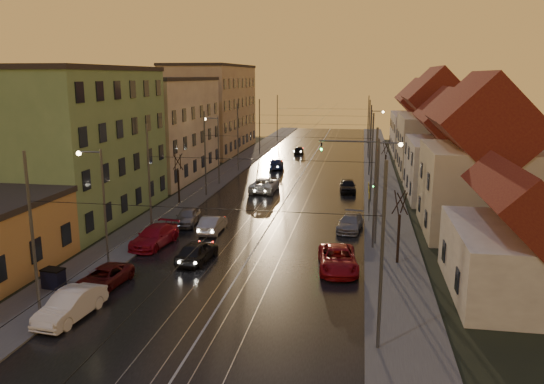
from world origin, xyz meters
The scene contains 49 objects.
ground centered at (0.00, 0.00, 0.00)m, with size 160.00×160.00×0.00m, color black.
road centered at (0.00, 40.00, 0.02)m, with size 16.00×120.00×0.04m, color black.
sidewalk_left centered at (-10.00, 40.00, 0.07)m, with size 4.00×120.00×0.15m, color #4C4C4C.
sidewalk_right centered at (10.00, 40.00, 0.07)m, with size 4.00×120.00×0.15m, color #4C4C4C.
tram_rail_0 centered at (-2.20, 40.00, 0.06)m, with size 0.06×120.00×0.03m, color gray.
tram_rail_1 centered at (-0.77, 40.00, 0.06)m, with size 0.06×120.00×0.03m, color gray.
tram_rail_2 centered at (0.77, 40.00, 0.06)m, with size 0.06×120.00×0.03m, color gray.
tram_rail_3 centered at (2.20, 40.00, 0.06)m, with size 0.06×120.00×0.03m, color gray.
apartment_left_1 centered at (-17.50, 14.00, 6.50)m, with size 10.00×18.00×13.00m, color #678D5A.
apartment_left_2 centered at (-17.50, 34.00, 6.00)m, with size 10.00×20.00×12.00m, color tan.
apartment_left_3 centered at (-17.50, 58.00, 7.00)m, with size 10.00×24.00×14.00m, color tan.
house_right_0 centered at (17.00, 2.00, 2.92)m, with size 8.16×10.20×5.80m.
house_right_1 centered at (17.00, 15.00, 5.45)m, with size 8.67×10.20×10.80m.
house_right_2 centered at (17.00, 28.00, 4.64)m, with size 9.18×12.24×9.20m.
house_right_3 centered at (17.00, 43.00, 5.80)m, with size 9.18×14.28×11.50m.
house_right_4 centered at (17.00, 61.00, 5.05)m, with size 9.18×16.32×10.00m.
catenary_pole_l_0 centered at (-8.60, -6.00, 4.50)m, with size 0.16×0.16×9.00m, color #595B60.
catenary_pole_r_0 centered at (8.60, -6.00, 4.50)m, with size 0.16×0.16×9.00m, color #595B60.
catenary_pole_l_1 centered at (-8.60, 9.00, 4.50)m, with size 0.16×0.16×9.00m, color #595B60.
catenary_pole_r_1 centered at (8.60, 9.00, 4.50)m, with size 0.16×0.16×9.00m, color #595B60.
catenary_pole_l_2 centered at (-8.60, 24.00, 4.50)m, with size 0.16×0.16×9.00m, color #595B60.
catenary_pole_r_2 centered at (8.60, 24.00, 4.50)m, with size 0.16×0.16×9.00m, color #595B60.
catenary_pole_l_3 centered at (-8.60, 39.00, 4.50)m, with size 0.16×0.16×9.00m, color #595B60.
catenary_pole_r_3 centered at (8.60, 39.00, 4.50)m, with size 0.16×0.16×9.00m, color #595B60.
catenary_pole_l_4 centered at (-8.60, 54.00, 4.50)m, with size 0.16×0.16×9.00m, color #595B60.
catenary_pole_r_4 centered at (8.60, 54.00, 4.50)m, with size 0.16×0.16×9.00m, color #595B60.
catenary_pole_l_5 centered at (-8.60, 72.00, 4.50)m, with size 0.16×0.16×9.00m, color #595B60.
catenary_pole_r_5 centered at (8.60, 72.00, 4.50)m, with size 0.16×0.16×9.00m, color #595B60.
street_lamp_0 centered at (-9.10, 2.00, 4.89)m, with size 1.75×0.32×8.00m.
street_lamp_1 centered at (9.10, 10.00, 4.89)m, with size 1.75×0.32×8.00m.
street_lamp_2 centered at (-9.10, 30.00, 4.89)m, with size 1.75×0.32×8.00m.
street_lamp_3 centered at (9.10, 46.00, 4.89)m, with size 1.75×0.32×8.00m.
traffic_light_mast centered at (7.99, 18.00, 4.60)m, with size 5.30×0.32×7.20m.
bare_tree_0 centered at (-10.20, 20.00, 2.49)m, with size 1.09×1.09×5.11m.
bare_tree_1 centered at (10.20, 6.00, 2.49)m, with size 1.09×1.09×5.11m.
bare_tree_2 centered at (10.40, 34.00, 2.49)m, with size 1.09×1.09×5.11m.
driving_car_0 centered at (-3.40, 4.32, 0.75)m, with size 1.77×4.39×1.50m, color black.
driving_car_1 centered at (-4.27, 11.26, 0.71)m, with size 1.49×4.28×1.41m, color #ACABB1.
driving_car_2 centered at (-2.89, 27.38, 0.79)m, with size 2.63×5.70×1.58m, color silver.
driving_car_3 centered at (-3.95, 42.08, 0.69)m, with size 1.93×4.76×1.38m, color navy.
driving_car_4 centered at (-2.60, 56.83, 0.65)m, with size 1.54×3.83×1.31m, color black.
parked_left_0 centered at (-7.28, -5.30, 0.76)m, with size 1.60×4.59×1.51m, color white.
parked_left_1 centered at (-7.59, -1.02, 0.61)m, with size 2.02×4.37×1.21m, color #4F0D0E.
parked_left_2 centered at (-7.60, 7.08, 0.75)m, with size 2.09×5.14×1.49m, color #A41022.
parked_left_3 centered at (-7.03, 13.09, 0.72)m, with size 1.70×4.23×1.44m, color gray.
parked_right_0 centered at (6.26, 4.26, 0.74)m, with size 2.47×5.36×1.49m, color #A41019.
parked_right_1 centered at (6.84, 13.71, 0.65)m, with size 1.81×4.45×1.29m, color #949499.
parked_right_2 centered at (6.20, 28.56, 0.72)m, with size 1.70×4.22×1.44m, color black.
dumpster centered at (-10.33, -1.94, 0.70)m, with size 1.20×0.80×1.10m, color black.
Camera 1 is at (7.51, -29.09, 12.54)m, focal length 35.00 mm.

